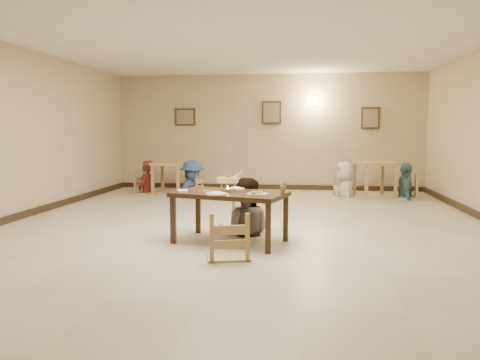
# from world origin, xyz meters

# --- Properties ---
(floor) EXTENTS (10.00, 10.00, 0.00)m
(floor) POSITION_xyz_m (0.00, 0.00, 0.00)
(floor) COLOR beige
(floor) RESTS_ON ground
(ceiling) EXTENTS (10.00, 10.00, 0.00)m
(ceiling) POSITION_xyz_m (0.00, 0.00, 3.00)
(ceiling) COLOR silver
(ceiling) RESTS_ON wall_back
(wall_back) EXTENTS (10.00, 0.00, 10.00)m
(wall_back) POSITION_xyz_m (0.00, 5.00, 1.50)
(wall_back) COLOR #C2AE8B
(wall_back) RESTS_ON floor
(wall_front) EXTENTS (10.00, 0.00, 10.00)m
(wall_front) POSITION_xyz_m (0.00, -5.00, 1.50)
(wall_front) COLOR #C2AE8B
(wall_front) RESTS_ON floor
(wall_left) EXTENTS (0.00, 10.00, 10.00)m
(wall_left) POSITION_xyz_m (-4.00, 0.00, 1.50)
(wall_left) COLOR #C2AE8B
(wall_left) RESTS_ON floor
(baseboard_back) EXTENTS (8.00, 0.06, 0.12)m
(baseboard_back) POSITION_xyz_m (0.00, 4.97, 0.06)
(baseboard_back) COLOR black
(baseboard_back) RESTS_ON floor
(baseboard_left) EXTENTS (0.06, 10.00, 0.12)m
(baseboard_left) POSITION_xyz_m (-3.97, 0.00, 0.06)
(baseboard_left) COLOR black
(baseboard_left) RESTS_ON floor
(picture_a) EXTENTS (0.55, 0.04, 0.45)m
(picture_a) POSITION_xyz_m (-2.20, 4.96, 1.90)
(picture_a) COLOR #362916
(picture_a) RESTS_ON wall_back
(picture_b) EXTENTS (0.50, 0.04, 0.60)m
(picture_b) POSITION_xyz_m (0.10, 4.96, 2.00)
(picture_b) COLOR #362916
(picture_b) RESTS_ON wall_back
(picture_c) EXTENTS (0.45, 0.04, 0.55)m
(picture_c) POSITION_xyz_m (2.60, 4.96, 1.85)
(picture_c) COLOR #362916
(picture_c) RESTS_ON wall_back
(wall_sconce) EXTENTS (0.16, 0.05, 0.22)m
(wall_sconce) POSITION_xyz_m (1.20, 4.96, 2.30)
(wall_sconce) COLOR #FFD88C
(wall_sconce) RESTS_ON wall_back
(main_table) EXTENTS (1.67, 1.21, 0.70)m
(main_table) POSITION_xyz_m (-0.09, -1.01, 0.62)
(main_table) COLOR #362516
(main_table) RESTS_ON floor
(chair_far) EXTENTS (0.41, 0.41, 0.87)m
(chair_far) POSITION_xyz_m (0.00, -0.33, 0.43)
(chair_far) COLOR tan
(chair_far) RESTS_ON floor
(chair_near) EXTENTS (0.51, 0.51, 1.08)m
(chair_near) POSITION_xyz_m (0.00, -1.78, 0.54)
(chair_near) COLOR tan
(chair_near) RESTS_ON floor
(main_diner) EXTENTS (0.85, 0.67, 1.68)m
(main_diner) POSITION_xyz_m (0.05, -0.43, 0.84)
(main_diner) COLOR gray
(main_diner) RESTS_ON floor
(curry_warmer) EXTENTS (0.34, 0.30, 0.27)m
(curry_warmer) POSITION_xyz_m (-0.12, -0.96, 0.86)
(curry_warmer) COLOR silver
(curry_warmer) RESTS_ON main_table
(rice_plate_far) EXTENTS (0.26, 0.26, 0.06)m
(rice_plate_far) POSITION_xyz_m (-0.04, -0.73, 0.71)
(rice_plate_far) COLOR white
(rice_plate_far) RESTS_ON main_table
(rice_plate_near) EXTENTS (0.27, 0.27, 0.06)m
(rice_plate_near) POSITION_xyz_m (-0.22, -1.30, 0.71)
(rice_plate_near) COLOR white
(rice_plate_near) RESTS_ON main_table
(fried_plate) EXTENTS (0.28, 0.28, 0.06)m
(fried_plate) POSITION_xyz_m (0.32, -1.28, 0.72)
(fried_plate) COLOR white
(fried_plate) RESTS_ON main_table
(chili_dish) EXTENTS (0.12, 0.12, 0.02)m
(chili_dish) POSITION_xyz_m (-0.40, -1.03, 0.71)
(chili_dish) COLOR white
(chili_dish) RESTS_ON main_table
(napkin_cutlery) EXTENTS (0.21, 0.26, 0.03)m
(napkin_cutlery) POSITION_xyz_m (-0.72, -1.11, 0.71)
(napkin_cutlery) COLOR white
(napkin_cutlery) RESTS_ON main_table
(drink_glass) EXTENTS (0.08, 0.08, 0.15)m
(drink_glass) POSITION_xyz_m (0.64, -1.10, 0.77)
(drink_glass) COLOR white
(drink_glass) RESTS_ON main_table
(bg_table_left) EXTENTS (0.83, 0.83, 0.77)m
(bg_table_left) POSITION_xyz_m (-2.31, 3.83, 0.63)
(bg_table_left) COLOR tan
(bg_table_left) RESTS_ON floor
(bg_table_right) EXTENTS (1.00, 1.00, 0.82)m
(bg_table_right) POSITION_xyz_m (2.58, 3.85, 0.68)
(bg_table_right) COLOR tan
(bg_table_right) RESTS_ON floor
(bg_chair_ll) EXTENTS (0.46, 0.46, 0.98)m
(bg_chair_ll) POSITION_xyz_m (-2.89, 3.76, 0.49)
(bg_chair_ll) COLOR tan
(bg_chair_ll) RESTS_ON floor
(bg_chair_lr) EXTENTS (0.41, 0.41, 0.88)m
(bg_chair_lr) POSITION_xyz_m (-1.74, 3.80, 0.44)
(bg_chair_lr) COLOR tan
(bg_chair_lr) RESTS_ON floor
(bg_chair_rl) EXTENTS (0.41, 0.41, 0.87)m
(bg_chair_rl) POSITION_xyz_m (1.90, 3.87, 0.43)
(bg_chair_rl) COLOR tan
(bg_chair_rl) RESTS_ON floor
(bg_chair_rr) EXTENTS (0.50, 0.50, 1.07)m
(bg_chair_rr) POSITION_xyz_m (3.27, 3.79, 0.53)
(bg_chair_rr) COLOR tan
(bg_chair_rr) RESTS_ON floor
(bg_diner_a) EXTENTS (0.44, 0.63, 1.63)m
(bg_diner_a) POSITION_xyz_m (-2.89, 3.76, 0.82)
(bg_diner_a) COLOR #5A1D16
(bg_diner_a) RESTS_ON floor
(bg_diner_b) EXTENTS (0.90, 1.20, 1.65)m
(bg_diner_b) POSITION_xyz_m (-1.74, 3.80, 0.82)
(bg_diner_b) COLOR #3F5D8B
(bg_diner_b) RESTS_ON floor
(bg_diner_c) EXTENTS (0.67, 0.88, 1.61)m
(bg_diner_c) POSITION_xyz_m (1.90, 3.87, 0.81)
(bg_diner_c) COLOR silver
(bg_diner_c) RESTS_ON floor
(bg_diner_d) EXTENTS (0.43, 0.96, 1.62)m
(bg_diner_d) POSITION_xyz_m (3.27, 3.79, 0.81)
(bg_diner_d) COLOR slate
(bg_diner_d) RESTS_ON floor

